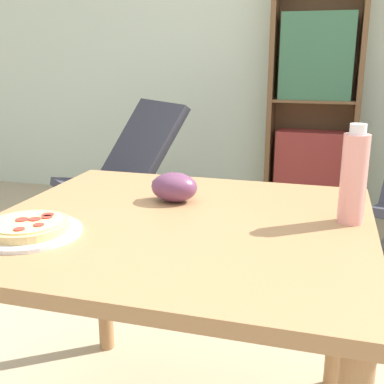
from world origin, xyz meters
TOP-DOWN VIEW (x-y plane):
  - wall_back at (0.00, 2.62)m, footprint 8.00×0.05m
  - dining_table at (-0.06, -0.02)m, footprint 1.01×0.94m
  - pizza_on_plate at (-0.39, -0.23)m, footprint 0.26×0.26m
  - grape_bunch at (-0.13, 0.14)m, footprint 0.15×0.12m
  - drink_bottle at (0.38, 0.08)m, footprint 0.07×0.07m
  - lounge_chair_near at (-0.94, 1.48)m, footprint 0.86×0.94m
  - bookshelf at (0.19, 2.45)m, footprint 0.65×0.28m

SIDE VIEW (x-z plane):
  - lounge_chair_near at x=-0.94m, z-range -0.15..0.73m
  - dining_table at x=-0.06m, z-range 0.26..1.00m
  - pizza_on_plate at x=-0.39m, z-range 0.73..0.77m
  - bookshelf at x=0.19m, z-range -0.07..1.62m
  - grape_bunch at x=-0.13m, z-range 0.74..0.82m
  - drink_bottle at x=0.38m, z-range 0.73..0.99m
  - wall_back at x=0.00m, z-range 0.00..2.60m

